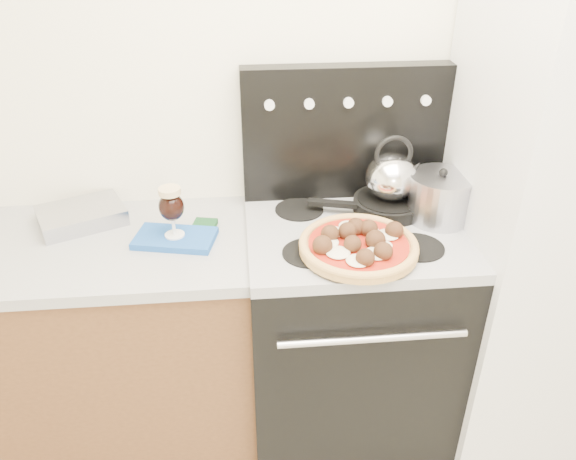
{
  "coord_description": "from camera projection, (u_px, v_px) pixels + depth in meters",
  "views": [
    {
      "loc": [
        -0.32,
        -0.5,
        1.91
      ],
      "look_at": [
        -0.17,
        1.05,
        1.0
      ],
      "focal_mm": 35.0,
      "sensor_mm": 36.0,
      "label": 1
    }
  ],
  "objects": [
    {
      "name": "room_shell",
      "position": [
        416.0,
        313.0,
        1.05
      ],
      "size": [
        3.52,
        3.01,
        2.52
      ],
      "color": "beige",
      "rests_on": "ground"
    },
    {
      "name": "base_cabinet",
      "position": [
        63.0,
        348.0,
        2.15
      ],
      "size": [
        1.45,
        0.6,
        0.86
      ],
      "primitive_type": "cube",
      "color": "brown",
      "rests_on": "ground"
    },
    {
      "name": "countertop",
      "position": [
        36.0,
        250.0,
        1.93
      ],
      "size": [
        1.48,
        0.63,
        0.04
      ],
      "primitive_type": "cube",
      "color": "#ACACAD",
      "rests_on": "base_cabinet"
    },
    {
      "name": "stove_body",
      "position": [
        347.0,
        333.0,
        2.22
      ],
      "size": [
        0.76,
        0.65,
        0.88
      ],
      "primitive_type": "cube",
      "color": "black",
      "rests_on": "ground"
    },
    {
      "name": "cooktop",
      "position": [
        354.0,
        233.0,
        1.99
      ],
      "size": [
        0.76,
        0.65,
        0.04
      ],
      "primitive_type": "cube",
      "color": "#ADADB2",
      "rests_on": "stove_body"
    },
    {
      "name": "backguard",
      "position": [
        344.0,
        133.0,
        2.08
      ],
      "size": [
        0.76,
        0.08,
        0.5
      ],
      "primitive_type": "cube",
      "color": "black",
      "rests_on": "cooktop"
    },
    {
      "name": "fridge",
      "position": [
        550.0,
        215.0,
        2.0
      ],
      "size": [
        0.64,
        0.68,
        1.9
      ],
      "primitive_type": "cube",
      "color": "silver",
      "rests_on": "ground"
    },
    {
      "name": "foil_sheet",
      "position": [
        82.0,
        215.0,
        2.04
      ],
      "size": [
        0.35,
        0.31,
        0.06
      ],
      "primitive_type": "cube",
      "rotation": [
        0.0,
        0.0,
        0.42
      ],
      "color": "silver",
      "rests_on": "countertop"
    },
    {
      "name": "oven_mitt",
      "position": [
        175.0,
        238.0,
        1.93
      ],
      "size": [
        0.3,
        0.21,
        0.02
      ],
      "primitive_type": "cube",
      "rotation": [
        0.0,
        0.0,
        -0.22
      ],
      "color": "#1D53B0",
      "rests_on": "countertop"
    },
    {
      "name": "beer_glass",
      "position": [
        172.0,
        212.0,
        1.88
      ],
      "size": [
        0.11,
        0.11,
        0.18
      ],
      "primitive_type": null,
      "rotation": [
        0.0,
        0.0,
        0.34
      ],
      "color": "black",
      "rests_on": "oven_mitt"
    },
    {
      "name": "pizza_pan",
      "position": [
        358.0,
        252.0,
        1.83
      ],
      "size": [
        0.4,
        0.4,
        0.01
      ],
      "primitive_type": "cylinder",
      "rotation": [
        0.0,
        0.0,
        -0.24
      ],
      "color": "black",
      "rests_on": "cooktop"
    },
    {
      "name": "pizza",
      "position": [
        359.0,
        243.0,
        1.81
      ],
      "size": [
        0.47,
        0.47,
        0.06
      ],
      "primitive_type": null,
      "rotation": [
        0.0,
        0.0,
        -0.26
      ],
      "color": "tan",
      "rests_on": "pizza_pan"
    },
    {
      "name": "skillet",
      "position": [
        388.0,
        205.0,
        2.08
      ],
      "size": [
        0.32,
        0.32,
        0.05
      ],
      "primitive_type": "cylinder",
      "rotation": [
        0.0,
        0.0,
        -0.27
      ],
      "color": "black",
      "rests_on": "cooktop"
    },
    {
      "name": "tea_kettle",
      "position": [
        392.0,
        173.0,
        2.01
      ],
      "size": [
        0.24,
        0.24,
        0.21
      ],
      "primitive_type": null,
      "rotation": [
        0.0,
        0.0,
        -0.34
      ],
      "color": "silver",
      "rests_on": "skillet"
    },
    {
      "name": "stock_pot",
      "position": [
        439.0,
        199.0,
        1.99
      ],
      "size": [
        0.28,
        0.28,
        0.16
      ],
      "primitive_type": "cylinder",
      "rotation": [
        0.0,
        0.0,
        0.3
      ],
      "color": "#A7A8B3",
      "rests_on": "cooktop"
    }
  ]
}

